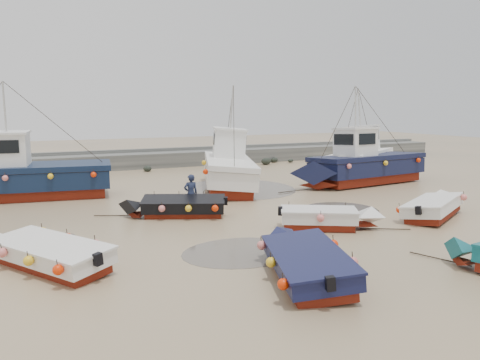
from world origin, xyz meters
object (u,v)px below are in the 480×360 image
object	(u,v)px
cabin_boat_1	(226,167)
cabin_boat_3	(363,159)
dinghy_3	(437,205)
person	(191,213)
dinghy_1	(306,257)
cabin_boat_0	(19,175)
dinghy_0	(44,249)
dinghy_4	(176,204)
cabin_boat_2	(361,164)
dinghy_5	(328,215)

from	to	relation	value
cabin_boat_1	cabin_boat_3	size ratio (longest dim) A/B	1.15
dinghy_3	person	world-z (taller)	dinghy_3
cabin_boat_3	person	xyz separation A→B (m)	(-14.65, -5.23, -1.33)
dinghy_1	dinghy_3	size ratio (longest dim) A/B	1.04
cabin_boat_0	person	world-z (taller)	cabin_boat_0
cabin_boat_1	person	world-z (taller)	cabin_boat_1
dinghy_3	person	xyz separation A→B (m)	(-9.80, 5.54, -0.54)
dinghy_0	cabin_boat_0	distance (m)	12.33
dinghy_4	cabin_boat_0	bearing A→B (deg)	64.06
dinghy_1	cabin_boat_0	world-z (taller)	cabin_boat_0
cabin_boat_2	dinghy_4	bearing A→B (deg)	98.77
cabin_boat_3	dinghy_3	bearing A→B (deg)	-55.97
dinghy_0	cabin_boat_3	distance (m)	23.72
cabin_boat_0	cabin_boat_3	world-z (taller)	same
dinghy_0	person	bearing A→B (deg)	6.95
dinghy_0	cabin_boat_3	size ratio (longest dim) A/B	0.65
cabin_boat_0	cabin_boat_2	size ratio (longest dim) A/B	1.02
dinghy_0	dinghy_5	xyz separation A→B (m)	(10.64, -0.14, 0.03)
cabin_boat_1	cabin_boat_2	size ratio (longest dim) A/B	0.98
dinghy_3	dinghy_5	distance (m)	5.84
cabin_boat_1	cabin_boat_0	bearing A→B (deg)	-167.28
dinghy_5	person	distance (m)	6.61
cabin_boat_0	person	size ratio (longest dim) A/B	6.27
dinghy_3	cabin_boat_2	world-z (taller)	cabin_boat_2
dinghy_0	cabin_boat_0	bearing A→B (deg)	61.65
cabin_boat_3	dinghy_0	bearing A→B (deg)	-95.85
dinghy_0	cabin_boat_2	world-z (taller)	cabin_boat_2
cabin_boat_0	cabin_boat_3	bearing A→B (deg)	-86.25
cabin_boat_3	dinghy_5	bearing A→B (deg)	-77.26
person	dinghy_4	bearing A→B (deg)	27.10
cabin_boat_3	person	size ratio (longest dim) A/B	5.22
dinghy_0	dinghy_3	size ratio (longest dim) A/B	0.98
dinghy_5	person	world-z (taller)	dinghy_5
dinghy_3	cabin_boat_3	distance (m)	11.84
dinghy_3	cabin_boat_3	size ratio (longest dim) A/B	0.66
dinghy_5	cabin_boat_2	bearing A→B (deg)	163.89
cabin_boat_0	cabin_boat_3	distance (m)	21.88
dinghy_0	person	world-z (taller)	dinghy_0
dinghy_1	cabin_boat_1	world-z (taller)	cabin_boat_1
dinghy_0	cabin_boat_3	bearing A→B (deg)	-4.61
dinghy_1	person	world-z (taller)	dinghy_1
dinghy_1	cabin_boat_0	size ratio (longest dim) A/B	0.57
dinghy_5	cabin_boat_2	size ratio (longest dim) A/B	0.43
dinghy_0	dinghy_4	bearing A→B (deg)	8.67
dinghy_1	person	bearing A→B (deg)	110.51
dinghy_1	person	size ratio (longest dim) A/B	3.58
cabin_boat_2	cabin_boat_3	size ratio (longest dim) A/B	1.18
dinghy_1	dinghy_3	xyz separation A→B (m)	(9.59, 3.74, -0.00)
cabin_boat_2	cabin_boat_3	world-z (taller)	same
cabin_boat_1	cabin_boat_3	xyz separation A→B (m)	(10.29, -0.40, 0.03)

